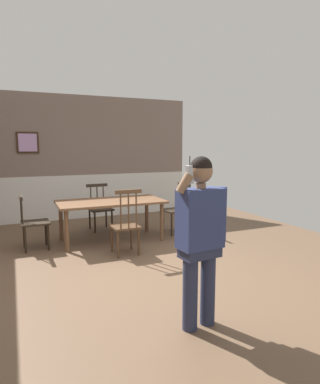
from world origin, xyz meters
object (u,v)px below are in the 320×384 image
(dining_table, at_px, (111,205))
(chair_by_doorway, at_px, (126,224))
(chair_at_table_head, at_px, (100,208))
(person_figure, at_px, (201,232))
(chair_near_window, at_px, (33,222))
(chair_opposite_corner, at_px, (177,209))

(dining_table, height_order, chair_by_doorway, chair_by_doorway)
(chair_at_table_head, distance_m, person_figure, 4.05)
(dining_table, bearing_deg, chair_near_window, 179.25)
(dining_table, xyz_separation_m, chair_by_doorway, (-0.01, -0.87, -0.17))
(chair_at_table_head, height_order, chair_opposite_corner, chair_opposite_corner)
(dining_table, xyz_separation_m, chair_at_table_head, (0.01, 0.87, -0.20))
(chair_near_window, relative_size, chair_by_doorway, 0.87)
(chair_by_doorway, relative_size, chair_opposite_corner, 1.08)
(chair_opposite_corner, bearing_deg, person_figure, 154.21)
(chair_by_doorway, height_order, chair_opposite_corner, chair_by_doorway)
(chair_near_window, height_order, chair_opposite_corner, chair_opposite_corner)
(chair_at_table_head, bearing_deg, chair_by_doorway, 85.17)
(dining_table, height_order, chair_opposite_corner, chair_opposite_corner)
(chair_opposite_corner, bearing_deg, dining_table, 86.80)
(chair_by_doorway, xyz_separation_m, chair_at_table_head, (0.02, 1.74, -0.03))
(dining_table, bearing_deg, chair_by_doorway, -90.73)
(person_figure, bearing_deg, chair_near_window, -73.75)
(chair_at_table_head, distance_m, chair_opposite_corner, 1.58)
(chair_near_window, distance_m, chair_opposite_corner, 2.63)
(dining_table, bearing_deg, person_figure, -90.64)
(chair_near_window, relative_size, chair_at_table_head, 0.99)
(dining_table, relative_size, chair_at_table_head, 2.03)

